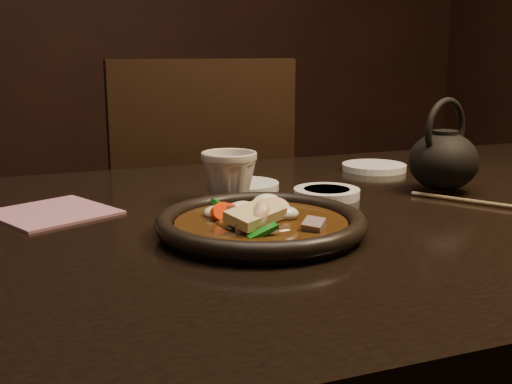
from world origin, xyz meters
name	(u,v)px	position (x,y,z in m)	size (l,w,h in m)	color
table	(348,256)	(0.00, 0.00, 0.67)	(1.60, 0.90, 0.75)	black
chair	(191,235)	(-0.06, 0.69, 0.52)	(0.46, 0.46, 0.96)	black
plate	(261,224)	(-0.18, -0.08, 0.76)	(0.27, 0.27, 0.03)	black
stirfry	(259,220)	(-0.18, -0.08, 0.77)	(0.13, 0.16, 0.06)	#351D09
soy_dish	(327,193)	(0.00, 0.07, 0.76)	(0.11, 0.11, 0.01)	white
saucer_left	(244,186)	(-0.10, 0.18, 0.76)	(0.12, 0.12, 0.01)	white
saucer_right	(374,167)	(0.20, 0.25, 0.76)	(0.13, 0.13, 0.01)	white
tea_cup	(229,176)	(-0.16, 0.10, 0.79)	(0.09, 0.08, 0.09)	beige
chopsticks	(489,204)	(0.21, -0.07, 0.75)	(0.14, 0.22, 0.01)	tan
napkin	(53,213)	(-0.42, 0.13, 0.75)	(0.15, 0.15, 0.00)	#AB6975
teapot	(444,158)	(0.20, 0.04, 0.81)	(0.14, 0.11, 0.16)	black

